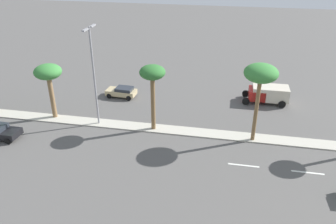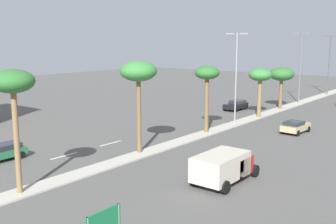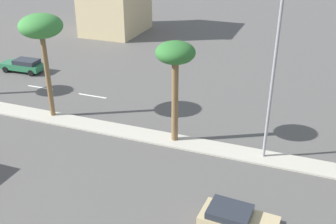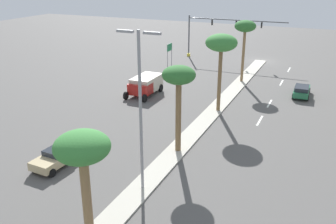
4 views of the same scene
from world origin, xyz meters
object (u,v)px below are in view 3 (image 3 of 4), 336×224
(sedan_green_mid, at_px, (24,65))
(sedan_tan_inboard, at_px, (237,220))
(palm_tree_near, at_px, (175,58))
(street_lamp_near, at_px, (274,67))
(palm_tree_outboard, at_px, (41,29))

(sedan_green_mid, relative_size, sedan_tan_inboard, 1.13)
(palm_tree_near, height_order, street_lamp_near, street_lamp_near)
(street_lamp_near, height_order, sedan_tan_inboard, street_lamp_near)
(palm_tree_near, xyz_separation_m, sedan_green_mid, (-7.83, -19.23, -5.42))
(palm_tree_near, xyz_separation_m, street_lamp_near, (0.02, 6.26, 0.18))
(palm_tree_outboard, distance_m, sedan_tan_inboard, 19.28)
(palm_tree_near, bearing_deg, sedan_tan_inboard, 38.48)
(palm_tree_near, bearing_deg, street_lamp_near, 89.80)
(palm_tree_near, height_order, sedan_tan_inboard, palm_tree_near)
(street_lamp_near, relative_size, sedan_green_mid, 2.41)
(street_lamp_near, relative_size, sedan_tan_inboard, 2.71)
(street_lamp_near, distance_m, sedan_tan_inboard, 9.39)
(palm_tree_near, relative_size, sedan_green_mid, 1.61)
(street_lamp_near, height_order, sedan_green_mid, street_lamp_near)
(palm_tree_outboard, relative_size, sedan_tan_inboard, 2.04)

